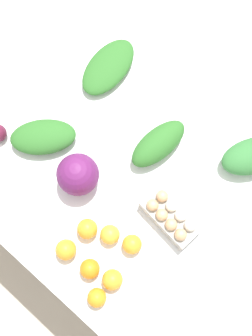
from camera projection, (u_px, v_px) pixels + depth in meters
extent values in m
plane|color=#B2A899|center=(126.00, 208.00, 2.19)|extent=(8.00, 8.00, 0.00)
cube|color=silver|center=(126.00, 171.00, 1.46)|extent=(1.21, 1.03, 0.03)
cylinder|color=brown|center=(103.00, 69.00, 2.04)|extent=(0.06, 0.06, 0.75)
sphere|color=#601E5B|center=(78.00, 175.00, 1.36)|extent=(0.16, 0.16, 0.16)
cube|color=#A8A8A3|center=(170.00, 217.00, 1.36)|extent=(0.23, 0.13, 0.06)
sphere|color=tan|center=(153.00, 205.00, 1.34)|extent=(0.04, 0.04, 0.04)
sphere|color=tan|center=(162.00, 215.00, 1.32)|extent=(0.04, 0.04, 0.04)
sphere|color=tan|center=(171.00, 225.00, 1.31)|extent=(0.04, 0.04, 0.04)
sphere|color=tan|center=(181.00, 235.00, 1.30)|extent=(0.04, 0.04, 0.04)
sphere|color=tan|center=(162.00, 196.00, 1.34)|extent=(0.04, 0.04, 0.04)
sphere|color=white|center=(171.00, 206.00, 1.33)|extent=(0.04, 0.04, 0.04)
sphere|color=white|center=(181.00, 216.00, 1.32)|extent=(0.04, 0.04, 0.04)
sphere|color=white|center=(190.00, 225.00, 1.31)|extent=(0.04, 0.04, 0.04)
ellipsoid|color=#2D6B28|center=(158.00, 144.00, 1.43)|extent=(0.15, 0.27, 0.09)
ellipsoid|color=#2D6B28|center=(43.00, 137.00, 1.45)|extent=(0.28, 0.28, 0.08)
ellipsoid|color=#2D6B28|center=(108.00, 67.00, 1.55)|extent=(0.19, 0.31, 0.06)
sphere|color=orange|center=(112.00, 280.00, 1.29)|extent=(0.07, 0.07, 0.07)
sphere|color=orange|center=(66.00, 250.00, 1.32)|extent=(0.07, 0.07, 0.07)
sphere|color=orange|center=(132.00, 244.00, 1.33)|extent=(0.07, 0.07, 0.07)
sphere|color=#F9A833|center=(110.00, 235.00, 1.34)|extent=(0.07, 0.07, 0.07)
sphere|color=orange|center=(90.00, 269.00, 1.31)|extent=(0.07, 0.07, 0.07)
sphere|color=orange|center=(97.00, 298.00, 1.28)|extent=(0.07, 0.07, 0.07)
sphere|color=orange|center=(87.00, 229.00, 1.34)|extent=(0.07, 0.07, 0.07)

